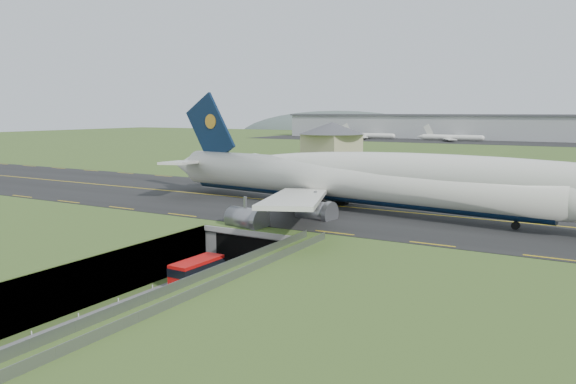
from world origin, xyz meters
The scene contains 10 objects.
ground centered at (0.00, 0.00, 0.00)m, with size 900.00×900.00×0.00m, color #3F5A24.
airfield_deck centered at (0.00, 0.00, 3.00)m, with size 800.00×800.00×6.00m, color gray.
trench_road centered at (0.00, -7.50, 0.10)m, with size 12.00×75.00×0.20m, color slate.
taxiway centered at (0.00, 33.00, 6.09)m, with size 800.00×44.00×0.18m, color black.
tunnel_portal centered at (0.00, 16.71, 3.33)m, with size 17.00×22.30×6.00m.
guideway centered at (11.00, -19.11, 5.32)m, with size 3.00×53.00×7.05m.
jumbo_jet centered at (12.69, 29.87, 11.91)m, with size 105.95×65.61×21.88m.
shuttle_tram centered at (-2.18, -1.44, 1.84)m, with size 3.42×8.39×3.37m.
service_building centered at (-45.00, 131.78, 13.92)m, with size 30.12×30.12×13.37m.
cargo_terminal centered at (-0.14, 299.41, 13.96)m, with size 320.00×67.00×15.60m.
Camera 1 is at (44.94, -59.27, 23.31)m, focal length 35.00 mm.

